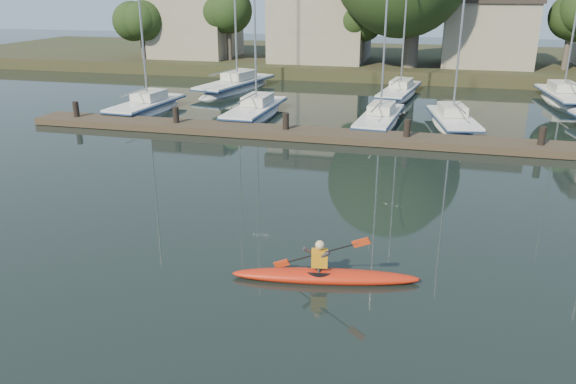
% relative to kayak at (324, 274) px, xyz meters
% --- Properties ---
extents(ground, '(160.00, 160.00, 0.00)m').
position_rel_kayak_xyz_m(ground, '(-1.74, 0.21, -0.19)').
color(ground, black).
rests_on(ground, ground).
extents(kayak, '(4.87, 1.52, 1.55)m').
position_rel_kayak_xyz_m(kayak, '(0.00, 0.00, 0.00)').
color(kayak, red).
rests_on(kayak, ground).
extents(dock, '(34.00, 2.00, 1.80)m').
position_rel_kayak_xyz_m(dock, '(-1.74, 14.21, 0.02)').
color(dock, '#3F3124').
rests_on(dock, ground).
extents(sailboat_0, '(2.63, 7.65, 11.94)m').
position_rel_kayak_xyz_m(sailboat_0, '(-14.50, 17.98, -0.38)').
color(sailboat_0, white).
rests_on(sailboat_0, ground).
extents(sailboat_1, '(2.20, 8.25, 13.42)m').
position_rel_kayak_xyz_m(sailboat_1, '(-7.72, 18.51, -0.37)').
color(sailboat_1, white).
rests_on(sailboat_1, ground).
extents(sailboat_2, '(2.46, 8.11, 13.23)m').
position_rel_kayak_xyz_m(sailboat_2, '(-0.42, 18.21, -0.35)').
color(sailboat_2, white).
rests_on(sailboat_2, ground).
extents(sailboat_3, '(3.28, 7.61, 11.90)m').
position_rel_kayak_xyz_m(sailboat_3, '(3.49, 18.61, -0.36)').
color(sailboat_3, white).
rests_on(sailboat_3, ground).
extents(sailboat_5, '(4.19, 10.21, 16.47)m').
position_rel_kayak_xyz_m(sailboat_5, '(-11.89, 26.79, -0.39)').
color(sailboat_5, white).
rests_on(sailboat_5, ground).
extents(sailboat_6, '(3.04, 9.08, 14.16)m').
position_rel_kayak_xyz_m(sailboat_6, '(0.04, 27.34, -0.35)').
color(sailboat_6, white).
rests_on(sailboat_6, ground).
extents(sailboat_7, '(3.01, 8.38, 13.22)m').
position_rel_kayak_xyz_m(sailboat_7, '(10.72, 27.81, -0.38)').
color(sailboat_7, white).
rests_on(sailboat_7, ground).
extents(shore, '(90.00, 25.25, 12.75)m').
position_rel_kayak_xyz_m(shore, '(-0.13, 40.50, 3.04)').
color(shore, '#263319').
rests_on(shore, ground).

